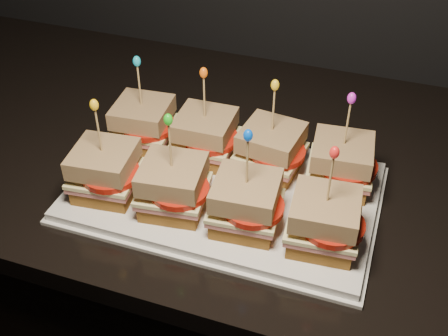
% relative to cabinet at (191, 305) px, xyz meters
% --- Properties ---
extents(cabinet, '(2.53, 0.63, 0.85)m').
position_rel_cabinet_xyz_m(cabinet, '(0.00, 0.00, 0.00)').
color(cabinet, black).
rests_on(cabinet, ground).
extents(granite_slab, '(2.57, 0.67, 0.04)m').
position_rel_cabinet_xyz_m(granite_slab, '(0.00, 0.00, 0.44)').
color(granite_slab, black).
rests_on(granite_slab, cabinet).
extents(platter, '(0.44, 0.27, 0.02)m').
position_rel_cabinet_xyz_m(platter, '(0.12, -0.12, 0.47)').
color(platter, white).
rests_on(platter, granite_slab).
extents(platter_rim, '(0.45, 0.29, 0.01)m').
position_rel_cabinet_xyz_m(platter_rim, '(0.12, -0.12, 0.46)').
color(platter_rim, white).
rests_on(platter_rim, granite_slab).
extents(sandwich_0_bread_bot, '(0.09, 0.09, 0.02)m').
position_rel_cabinet_xyz_m(sandwich_0_bread_bot, '(-0.04, -0.06, 0.49)').
color(sandwich_0_bread_bot, brown).
rests_on(sandwich_0_bread_bot, platter).
extents(sandwich_0_ham, '(0.10, 0.10, 0.01)m').
position_rel_cabinet_xyz_m(sandwich_0_ham, '(-0.04, -0.06, 0.50)').
color(sandwich_0_ham, '#C36260').
rests_on(sandwich_0_ham, sandwich_0_bread_bot).
extents(sandwich_0_cheese, '(0.10, 0.10, 0.01)m').
position_rel_cabinet_xyz_m(sandwich_0_cheese, '(-0.04, -0.06, 0.51)').
color(sandwich_0_cheese, '#F4ECA0').
rests_on(sandwich_0_cheese, sandwich_0_ham).
extents(sandwich_0_tomato, '(0.08, 0.08, 0.01)m').
position_rel_cabinet_xyz_m(sandwich_0_tomato, '(-0.03, -0.06, 0.52)').
color(sandwich_0_tomato, '#B11B0D').
rests_on(sandwich_0_tomato, sandwich_0_cheese).
extents(sandwich_0_bread_top, '(0.09, 0.09, 0.03)m').
position_rel_cabinet_xyz_m(sandwich_0_bread_top, '(-0.04, -0.06, 0.54)').
color(sandwich_0_bread_top, '#56270F').
rests_on(sandwich_0_bread_top, sandwich_0_tomato).
extents(sandwich_0_pick, '(0.00, 0.00, 0.09)m').
position_rel_cabinet_xyz_m(sandwich_0_pick, '(-0.04, -0.06, 0.58)').
color(sandwich_0_pick, tan).
rests_on(sandwich_0_pick, sandwich_0_bread_top).
extents(sandwich_0_frill, '(0.01, 0.01, 0.02)m').
position_rel_cabinet_xyz_m(sandwich_0_frill, '(-0.04, -0.06, 0.63)').
color(sandwich_0_frill, '#15A2BE').
rests_on(sandwich_0_frill, sandwich_0_pick).
extents(sandwich_1_bread_bot, '(0.08, 0.08, 0.02)m').
position_rel_cabinet_xyz_m(sandwich_1_bread_bot, '(0.07, -0.06, 0.49)').
color(sandwich_1_bread_bot, brown).
rests_on(sandwich_1_bread_bot, platter).
extents(sandwich_1_ham, '(0.09, 0.09, 0.01)m').
position_rel_cabinet_xyz_m(sandwich_1_ham, '(0.07, -0.06, 0.50)').
color(sandwich_1_ham, '#C36260').
rests_on(sandwich_1_ham, sandwich_1_bread_bot).
extents(sandwich_1_cheese, '(0.09, 0.09, 0.01)m').
position_rel_cabinet_xyz_m(sandwich_1_cheese, '(0.07, -0.06, 0.51)').
color(sandwich_1_cheese, '#F4ECA0').
rests_on(sandwich_1_cheese, sandwich_1_ham).
extents(sandwich_1_tomato, '(0.08, 0.08, 0.01)m').
position_rel_cabinet_xyz_m(sandwich_1_tomato, '(0.08, -0.06, 0.52)').
color(sandwich_1_tomato, '#B11B0D').
rests_on(sandwich_1_tomato, sandwich_1_cheese).
extents(sandwich_1_bread_top, '(0.09, 0.09, 0.03)m').
position_rel_cabinet_xyz_m(sandwich_1_bread_top, '(0.07, -0.06, 0.54)').
color(sandwich_1_bread_top, '#56270F').
rests_on(sandwich_1_bread_top, sandwich_1_tomato).
extents(sandwich_1_pick, '(0.00, 0.00, 0.09)m').
position_rel_cabinet_xyz_m(sandwich_1_pick, '(0.07, -0.06, 0.58)').
color(sandwich_1_pick, tan).
rests_on(sandwich_1_pick, sandwich_1_bread_top).
extents(sandwich_1_frill, '(0.01, 0.01, 0.02)m').
position_rel_cabinet_xyz_m(sandwich_1_frill, '(0.07, -0.06, 0.63)').
color(sandwich_1_frill, orange).
rests_on(sandwich_1_frill, sandwich_1_pick).
extents(sandwich_2_bread_bot, '(0.09, 0.09, 0.02)m').
position_rel_cabinet_xyz_m(sandwich_2_bread_bot, '(0.17, -0.06, 0.49)').
color(sandwich_2_bread_bot, brown).
rests_on(sandwich_2_bread_bot, platter).
extents(sandwich_2_ham, '(0.10, 0.10, 0.01)m').
position_rel_cabinet_xyz_m(sandwich_2_ham, '(0.17, -0.06, 0.50)').
color(sandwich_2_ham, '#C36260').
rests_on(sandwich_2_ham, sandwich_2_bread_bot).
extents(sandwich_2_cheese, '(0.10, 0.10, 0.01)m').
position_rel_cabinet_xyz_m(sandwich_2_cheese, '(0.17, -0.06, 0.51)').
color(sandwich_2_cheese, '#F4ECA0').
rests_on(sandwich_2_cheese, sandwich_2_ham).
extents(sandwich_2_tomato, '(0.08, 0.08, 0.01)m').
position_rel_cabinet_xyz_m(sandwich_2_tomato, '(0.18, -0.06, 0.52)').
color(sandwich_2_tomato, '#B11B0D').
rests_on(sandwich_2_tomato, sandwich_2_cheese).
extents(sandwich_2_bread_top, '(0.09, 0.09, 0.03)m').
position_rel_cabinet_xyz_m(sandwich_2_bread_top, '(0.17, -0.06, 0.54)').
color(sandwich_2_bread_top, '#56270F').
rests_on(sandwich_2_bread_top, sandwich_2_tomato).
extents(sandwich_2_pick, '(0.00, 0.00, 0.09)m').
position_rel_cabinet_xyz_m(sandwich_2_pick, '(0.17, -0.06, 0.58)').
color(sandwich_2_pick, tan).
rests_on(sandwich_2_pick, sandwich_2_bread_top).
extents(sandwich_2_frill, '(0.01, 0.01, 0.02)m').
position_rel_cabinet_xyz_m(sandwich_2_frill, '(0.17, -0.06, 0.63)').
color(sandwich_2_frill, yellow).
rests_on(sandwich_2_frill, sandwich_2_pick).
extents(sandwich_3_bread_bot, '(0.09, 0.09, 0.02)m').
position_rel_cabinet_xyz_m(sandwich_3_bread_bot, '(0.28, -0.06, 0.49)').
color(sandwich_3_bread_bot, brown).
rests_on(sandwich_3_bread_bot, platter).
extents(sandwich_3_ham, '(0.10, 0.10, 0.01)m').
position_rel_cabinet_xyz_m(sandwich_3_ham, '(0.28, -0.06, 0.50)').
color(sandwich_3_ham, '#C36260').
rests_on(sandwich_3_ham, sandwich_3_bread_bot).
extents(sandwich_3_cheese, '(0.10, 0.10, 0.01)m').
position_rel_cabinet_xyz_m(sandwich_3_cheese, '(0.28, -0.06, 0.51)').
color(sandwich_3_cheese, '#F4ECA0').
rests_on(sandwich_3_cheese, sandwich_3_ham).
extents(sandwich_3_tomato, '(0.08, 0.08, 0.01)m').
position_rel_cabinet_xyz_m(sandwich_3_tomato, '(0.29, -0.06, 0.52)').
color(sandwich_3_tomato, '#B11B0D').
rests_on(sandwich_3_tomato, sandwich_3_cheese).
extents(sandwich_3_bread_top, '(0.09, 0.09, 0.03)m').
position_rel_cabinet_xyz_m(sandwich_3_bread_top, '(0.28, -0.06, 0.54)').
color(sandwich_3_bread_top, '#56270F').
rests_on(sandwich_3_bread_top, sandwich_3_tomato).
extents(sandwich_3_pick, '(0.00, 0.00, 0.09)m').
position_rel_cabinet_xyz_m(sandwich_3_pick, '(0.28, -0.06, 0.58)').
color(sandwich_3_pick, tan).
rests_on(sandwich_3_pick, sandwich_3_bread_top).
extents(sandwich_3_frill, '(0.01, 0.01, 0.02)m').
position_rel_cabinet_xyz_m(sandwich_3_frill, '(0.28, -0.06, 0.63)').
color(sandwich_3_frill, '#D224D0').
rests_on(sandwich_3_frill, sandwich_3_pick).
extents(sandwich_4_bread_bot, '(0.09, 0.09, 0.02)m').
position_rel_cabinet_xyz_m(sandwich_4_bread_bot, '(-0.04, -0.18, 0.49)').
color(sandwich_4_bread_bot, brown).
rests_on(sandwich_4_bread_bot, platter).
extents(sandwich_4_ham, '(0.10, 0.10, 0.01)m').
position_rel_cabinet_xyz_m(sandwich_4_ham, '(-0.04, -0.18, 0.50)').
color(sandwich_4_ham, '#C36260').
rests_on(sandwich_4_ham, sandwich_4_bread_bot).
extents(sandwich_4_cheese, '(0.10, 0.10, 0.01)m').
position_rel_cabinet_xyz_m(sandwich_4_cheese, '(-0.04, -0.18, 0.51)').
color(sandwich_4_cheese, '#F4ECA0').
rests_on(sandwich_4_cheese, sandwich_4_ham).
extents(sandwich_4_tomato, '(0.08, 0.08, 0.01)m').
position_rel_cabinet_xyz_m(sandwich_4_tomato, '(-0.03, -0.19, 0.52)').
color(sandwich_4_tomato, '#B11B0D').
rests_on(sandwich_4_tomato, sandwich_4_cheese).
extents(sandwich_4_bread_top, '(0.09, 0.09, 0.03)m').
position_rel_cabinet_xyz_m(sandwich_4_bread_top, '(-0.04, -0.18, 0.54)').
color(sandwich_4_bread_top, '#56270F').
rests_on(sandwich_4_bread_top, sandwich_4_tomato).
extents(sandwich_4_pick, '(0.00, 0.00, 0.09)m').
position_rel_cabinet_xyz_m(sandwich_4_pick, '(-0.04, -0.18, 0.58)').
color(sandwich_4_pick, tan).
rests_on(sandwich_4_pick, sandwich_4_bread_top).
extents(sandwich_4_frill, '(0.01, 0.01, 0.02)m').
position_rel_cabinet_xyz_m(sandwich_4_frill, '(-0.04, -0.18, 0.63)').
color(sandwich_4_frill, yellow).
rests_on(sandwich_4_frill, sandwich_4_pick).
extents(sandwich_5_bread_bot, '(0.09, 0.09, 0.02)m').
position_rel_cabinet_xyz_m(sandwich_5_bread_bot, '(0.07, -0.18, 0.49)').
color(sandwich_5_bread_bot, brown).
rests_on(sandwich_5_bread_bot, platter).
extents(sandwich_5_ham, '(0.10, 0.10, 0.01)m').
position_rel_cabinet_xyz_m(sandwich_5_ham, '(0.07, -0.18, 0.50)').
color(sandwich_5_ham, '#C36260').
rests_on(sandwich_5_ham, sandwich_5_bread_bot).
extents(sandwich_5_cheese, '(0.10, 0.10, 0.01)m').
position_rel_cabinet_xyz_m(sandwich_5_cheese, '(0.07, -0.18, 0.51)').
color(sandwich_5_cheese, '#F4ECA0').
rests_on(sandwich_5_cheese, sandwich_5_ham).
extents(sandwich_5_tomato, '(0.08, 0.08, 0.01)m').
position_rel_cabinet_xyz_m(sandwich_5_tomato, '(0.08, -0.19, 0.52)').
color(sandwich_5_tomato, '#B11B0D').
rests_on(sandwich_5_tomato, sandwich_5_cheese).
extents(sandwich_5_bread_top, '(0.09, 0.09, 0.03)m').
position_rel_cabinet_xyz_m(sandwich_5_bread_top, '(0.07, -0.18, 0.54)').
color(sandwich_5_bread_top, '#56270F').
rests_on(sandwich_5_bread_top, sandwich_5_tomato).
extents(sandwich_5_pick, '(0.00, 0.00, 0.09)m').
position_rel_cabinet_xyz_m(sandwich_5_pick, '(0.07, -0.18, 0.58)').
color(sandwich_5_pick, tan).
rests_on(sandwich_5_pick, sandwich_5_bread_top).
extents(sandwich_5_frill, '(0.01, 0.01, 0.02)m').
position_rel_cabinet_xyz_m(sandwich_5_frill, '(0.07, -0.18, 0.63)').
color(sandwich_5_frill, green).
rests_on(sandwich_5_frill, sandwich_5_pick).
extents(sandwich_6_bread_bot, '(0.09, 0.09, 0.02)m').
position_rel_cabinet_xyz_m(sandwich_6_bread_bot, '(0.17, -0.18, 0.49)').
color(sandwich_6_bread_bot, brown).
rests_on(sandwich_6_bread_bot, platter).
extents(sandwich_6_ham, '(0.10, 0.09, 0.01)m').
position_rel_cabinet_xyz_m(sandwich_6_ham, '(0.17, -0.18, 0.50)').
color(sandwich_6_ham, '#C36260').
rests_on(sandwich_6_ham, sandwich_6_bread_bot).
extents(sandwich_6_cheese, '(0.10, 0.10, 0.01)m').
position_rel_cabinet_xyz_m(sandwich_6_cheese, '(0.17, -0.18, 0.51)').
color(sandwich_6_cheese, '#F4ECA0').
rests_on(sandwich_6_cheese, sandwich_6_ham).
extents(sandwich_6_tomato, '(0.08, 0.08, 0.01)m').
position_rel_cabinet_xyz_m(sandwich_6_tomato, '(0.18, -0.19, 0.52)').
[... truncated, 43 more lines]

